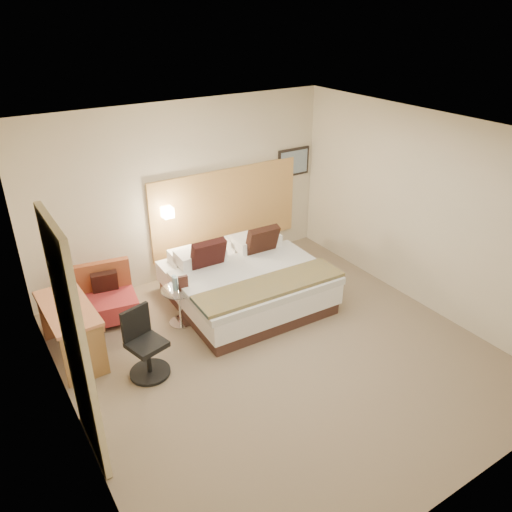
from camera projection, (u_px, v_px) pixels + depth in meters
floor at (277, 353)px, 6.24m from camera, size 4.80×5.00×0.02m
ceiling at (283, 136)px, 5.00m from camera, size 4.80×5.00×0.02m
wall_back at (184, 192)px, 7.50m from camera, size 4.80×0.02×2.70m
wall_front at (472, 384)px, 3.74m from camera, size 4.80×0.02×2.70m
wall_left at (60, 322)px, 4.46m from camera, size 0.02×5.00×2.70m
wall_right at (425, 212)px, 6.78m from camera, size 0.02×5.00×2.70m
headboard_panel at (226, 208)px, 7.99m from camera, size 2.60×0.04×1.30m
art_frame at (293, 162)px, 8.38m from camera, size 0.62×0.03×0.47m
art_canvas at (294, 162)px, 8.37m from camera, size 0.54×0.01×0.39m
lamp_arm at (166, 211)px, 7.36m from camera, size 0.02×0.12×0.02m
lamp_shade at (167, 212)px, 7.31m from camera, size 0.15×0.15×0.15m
curtain at (75, 346)px, 4.36m from camera, size 0.06×0.90×2.42m
bottle_a at (175, 284)px, 6.52m from camera, size 0.06×0.06×0.19m
bottle_b at (174, 282)px, 6.56m from camera, size 0.06×0.06×0.19m
menu_folder at (183, 283)px, 6.51m from camera, size 0.13×0.06×0.21m
bed at (245, 282)px, 7.16m from camera, size 2.09×2.03×0.99m
lounge_chair at (108, 298)px, 6.78m from camera, size 0.82×0.74×0.77m
side_table at (180, 304)px, 6.67m from camera, size 0.54×0.54×0.52m
desk at (71, 317)px, 5.93m from camera, size 0.56×1.16×0.72m
desk_chair at (145, 349)px, 5.74m from camera, size 0.58×0.58×0.84m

